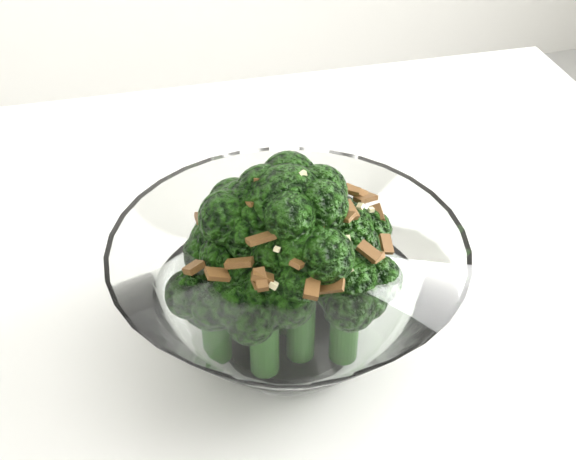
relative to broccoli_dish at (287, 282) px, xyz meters
name	(u,v)px	position (x,y,z in m)	size (l,w,h in m)	color
broccoli_dish	(287,282)	(0.00, 0.00, 0.00)	(0.22, 0.22, 0.13)	white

